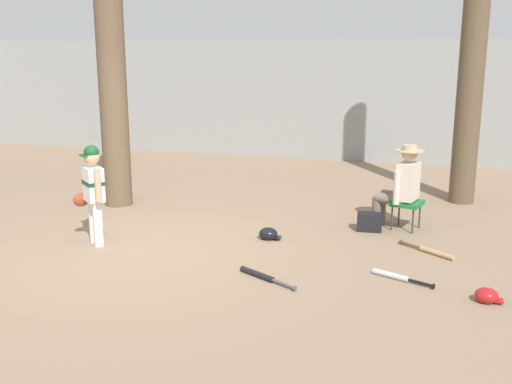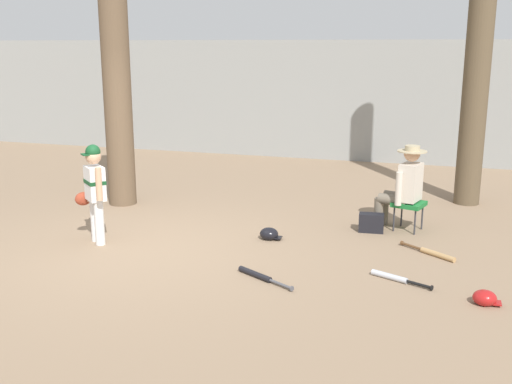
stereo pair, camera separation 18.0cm
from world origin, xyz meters
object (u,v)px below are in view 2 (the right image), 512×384
at_px(folding_stool, 409,205).
at_px(batting_helmet_red, 485,298).
at_px(young_ballplayer, 94,187).
at_px(bat_black_composite, 259,276).
at_px(tree_behind_spectator, 478,62).
at_px(handbag_beside_stool, 371,223).
at_px(bat_aluminum_silver, 394,278).
at_px(batting_helmet_black, 269,234).
at_px(seated_spectator, 403,185).
at_px(bat_wood_tan, 433,253).
at_px(tree_near_player, 116,74).

xyz_separation_m(folding_stool, batting_helmet_red, (0.91, -2.34, -0.30)).
height_order(folding_stool, batting_helmet_red, folding_stool).
relative_size(young_ballplayer, bat_black_composite, 1.75).
bearing_deg(young_ballplayer, tree_behind_spectator, 37.62).
height_order(young_ballplayer, handbag_beside_stool, young_ballplayer).
relative_size(tree_behind_spectator, young_ballplayer, 3.97).
height_order(bat_aluminum_silver, batting_helmet_black, batting_helmet_black).
xyz_separation_m(tree_behind_spectator, handbag_beside_stool, (-1.30, -2.05, -2.14)).
relative_size(tree_behind_spectator, seated_spectator, 4.31).
bearing_deg(bat_wood_tan, bat_aluminum_silver, -112.08).
bearing_deg(batting_helmet_black, tree_near_player, 158.70).
xyz_separation_m(bat_wood_tan, bat_black_composite, (-1.83, -1.36, 0.00)).
bearing_deg(bat_wood_tan, batting_helmet_red, -68.50).
relative_size(young_ballplayer, handbag_beside_stool, 3.84).
relative_size(tree_near_player, seated_spectator, 3.98).
relative_size(bat_wood_tan, batting_helmet_red, 2.48).
relative_size(tree_behind_spectator, bat_wood_tan, 7.48).
bearing_deg(batting_helmet_black, handbag_beside_stool, 30.51).
bearing_deg(bat_aluminum_silver, tree_behind_spectator, 77.60).
relative_size(tree_near_player, young_ballplayer, 3.66).
bearing_deg(tree_behind_spectator, bat_wood_tan, -98.87).
relative_size(young_ballplayer, bat_wood_tan, 1.88).
height_order(young_ballplayer, batting_helmet_red, young_ballplayer).
height_order(tree_near_player, bat_black_composite, tree_near_player).
bearing_deg(seated_spectator, handbag_beside_stool, -146.34).
xyz_separation_m(tree_near_player, tree_behind_spectator, (5.37, 1.70, 0.18)).
bearing_deg(folding_stool, bat_aluminum_silver, -90.45).
bearing_deg(seated_spectator, folding_stool, -16.07).
height_order(tree_near_player, seated_spectator, tree_near_player).
bearing_deg(tree_near_player, young_ballplayer, -69.94).
height_order(folding_stool, seated_spectator, seated_spectator).
relative_size(seated_spectator, bat_aluminum_silver, 1.75).
bearing_deg(bat_wood_tan, tree_near_player, 167.16).
relative_size(tree_behind_spectator, batting_helmet_black, 17.51).
height_order(handbag_beside_stool, batting_helmet_red, handbag_beside_stool).
height_order(batting_helmet_red, batting_helmet_black, batting_helmet_black).
distance_m(young_ballplayer, handbag_beside_stool, 3.77).
distance_m(tree_behind_spectator, folding_stool, 2.76).
bearing_deg(bat_wood_tan, batting_helmet_black, 179.28).
bearing_deg(handbag_beside_stool, bat_wood_tan, -41.92).
xyz_separation_m(tree_near_player, seated_spectator, (4.46, -0.10, -1.45)).
distance_m(folding_stool, bat_black_composite, 2.79).
height_order(folding_stool, handbag_beside_stool, folding_stool).
bearing_deg(young_ballplayer, bat_aluminum_silver, -2.78).
height_order(tree_behind_spectator, bat_aluminum_silver, tree_behind_spectator).
height_order(tree_behind_spectator, batting_helmet_black, tree_behind_spectator).
distance_m(young_ballplayer, bat_wood_tan, 4.37).
distance_m(tree_near_player, handbag_beside_stool, 4.54).
bearing_deg(batting_helmet_red, folding_stool, 111.16).
distance_m(handbag_beside_stool, bat_black_composite, 2.34).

